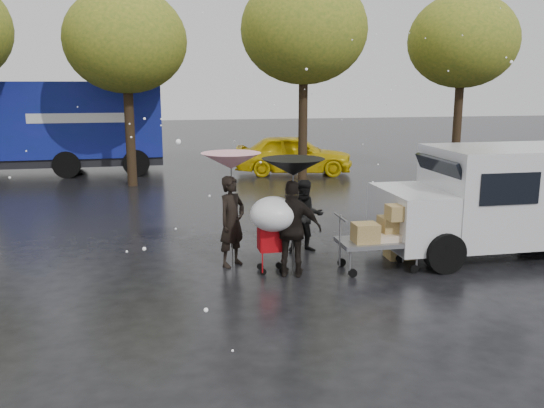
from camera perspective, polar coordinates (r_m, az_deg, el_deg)
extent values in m
plane|color=black|center=(10.90, 3.36, -6.63)|extent=(90.00, 90.00, 0.00)
imported|color=black|center=(10.99, -3.99, -1.73)|extent=(0.76, 0.73, 1.75)
imported|color=black|center=(11.92, 3.38, -1.22)|extent=(0.75, 0.60, 1.52)
imported|color=black|center=(10.37, 2.06, -2.49)|extent=(1.12, 0.73, 1.77)
cylinder|color=#4C4C4C|center=(10.96, -4.00, -1.00)|extent=(0.02, 0.02, 2.04)
cone|color=#DE5B6D|center=(10.78, -4.08, 4.29)|extent=(1.12, 1.12, 0.30)
sphere|color=#4C4C4C|center=(10.77, -4.08, 4.45)|extent=(0.06, 0.06, 0.06)
cylinder|color=#4C4C4C|center=(10.34, 2.07, -1.84)|extent=(0.02, 0.02, 2.01)
cone|color=black|center=(10.15, 2.11, 3.68)|extent=(1.12, 1.12, 0.30)
sphere|color=#4C4C4C|center=(10.14, 2.11, 3.85)|extent=(0.06, 0.06, 0.06)
cube|color=slate|center=(10.97, 10.48, -3.69)|extent=(1.50, 0.80, 0.08)
cylinder|color=slate|center=(10.65, 6.78, -2.65)|extent=(0.04, 0.04, 0.60)
cube|color=olive|center=(11.13, 12.01, -2.25)|extent=(0.55, 0.45, 0.40)
cube|color=olive|center=(10.71, 9.23, -2.83)|extent=(0.45, 0.40, 0.35)
cube|color=olive|center=(10.81, 12.37, -0.83)|extent=(0.40, 0.35, 0.28)
cube|color=tan|center=(10.96, 10.75, -3.17)|extent=(0.90, 0.55, 0.12)
cylinder|color=black|center=(10.61, 8.00, -6.79)|extent=(0.16, 0.05, 0.16)
cylinder|color=black|center=(11.19, 6.91, -5.77)|extent=(0.16, 0.05, 0.16)
cylinder|color=black|center=(11.06, 13.91, -6.26)|extent=(0.16, 0.05, 0.16)
cylinder|color=black|center=(11.61, 12.57, -5.32)|extent=(0.16, 0.05, 0.16)
cube|color=#B60A10|center=(10.65, -0.09, -3.39)|extent=(0.47, 0.41, 0.45)
cylinder|color=#B60A10|center=(10.38, 0.12, -1.70)|extent=(0.42, 0.02, 0.02)
cylinder|color=#4C4C4C|center=(10.40, 0.12, -2.07)|extent=(0.02, 0.02, 0.60)
ellipsoid|color=white|center=(10.35, 0.12, -1.00)|extent=(0.84, 0.84, 0.63)
cylinder|color=black|center=(10.64, -0.87, -6.73)|extent=(0.12, 0.04, 0.12)
cylinder|color=black|center=(10.94, -1.18, -6.21)|extent=(0.12, 0.04, 0.12)
cylinder|color=black|center=(10.71, 1.03, -6.61)|extent=(0.12, 0.04, 0.12)
cylinder|color=black|center=(11.01, 0.67, -6.09)|extent=(0.12, 0.04, 0.12)
cube|color=silver|center=(12.89, 23.64, 1.03)|extent=(3.80, 2.00, 1.90)
cube|color=silver|center=(11.77, 13.85, -1.26)|extent=(1.20, 1.95, 1.10)
cube|color=black|center=(11.85, 16.46, 2.88)|extent=(0.37, 1.70, 0.67)
cube|color=slate|center=(11.64, 11.30, -3.31)|extent=(0.12, 1.90, 0.25)
cylinder|color=black|center=(11.16, 16.73, -4.64)|extent=(0.76, 0.28, 0.76)
cylinder|color=black|center=(12.80, 12.76, -2.31)|extent=(0.76, 0.28, 0.76)
cylinder|color=black|center=(14.45, 24.80, -1.51)|extent=(0.76, 0.28, 0.76)
cube|color=navy|center=(23.45, -18.35, 8.02)|extent=(6.00, 2.50, 2.80)
cube|color=black|center=(23.73, -20.50, 4.15)|extent=(8.00, 2.30, 0.35)
cube|color=silver|center=(22.20, -18.74, 8.07)|extent=(3.50, 0.03, 0.35)
cylinder|color=black|center=(22.31, -13.30, 4.00)|extent=(1.00, 0.30, 1.00)
cylinder|color=black|center=(24.59, -13.16, 4.72)|extent=(1.00, 0.30, 1.00)
cube|color=olive|center=(11.89, 12.58, -4.06)|extent=(0.57, 0.46, 0.50)
cube|color=olive|center=(12.41, 16.30, -4.02)|extent=(0.41, 0.32, 0.31)
imported|color=yellow|center=(22.18, 2.17, 4.95)|extent=(4.74, 2.68, 1.52)
cylinder|color=black|center=(20.03, -13.95, 8.10)|extent=(0.32, 0.32, 4.48)
ellipsoid|color=#49631C|center=(20.04, -14.32, 15.42)|extent=(4.00, 4.00, 3.40)
cylinder|color=black|center=(20.66, 3.09, 9.12)|extent=(0.32, 0.32, 4.90)
ellipsoid|color=#49631C|center=(20.71, 3.18, 16.88)|extent=(4.40, 4.40, 3.74)
cylinder|color=black|center=(22.92, 17.94, 8.50)|extent=(0.32, 0.32, 4.62)
ellipsoid|color=#49631C|center=(22.94, 18.38, 15.08)|extent=(4.00, 4.00, 3.40)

